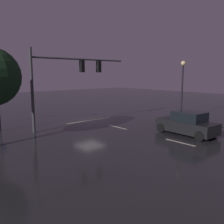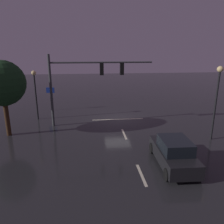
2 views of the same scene
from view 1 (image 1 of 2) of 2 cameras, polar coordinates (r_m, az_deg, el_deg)
name	(u,v)px [view 1 (image 1 of 2)]	position (r m, az deg, el deg)	size (l,w,h in m)	color
ground_plane	(89,120)	(23.29, -5.28, -1.92)	(80.00, 80.00, 0.00)	#232326
traffic_signal_assembly	(67,74)	(20.15, -10.43, 8.76)	(8.87, 0.47, 6.24)	#383A3D
lane_dash_far	(118,127)	(20.21, 1.30, -3.53)	(2.20, 0.16, 0.01)	beige
lane_dash_mid	(180,142)	(16.37, 15.54, -6.83)	(2.20, 0.16, 0.01)	beige
stop_bar	(90,120)	(23.20, -5.13, -1.95)	(5.00, 0.16, 0.01)	beige
car_approaching	(187,124)	(18.37, 17.06, -2.66)	(2.02, 4.42, 1.70)	black
street_lamp_left_kerb	(183,80)	(23.53, 16.08, 7.23)	(0.44, 0.44, 5.51)	black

